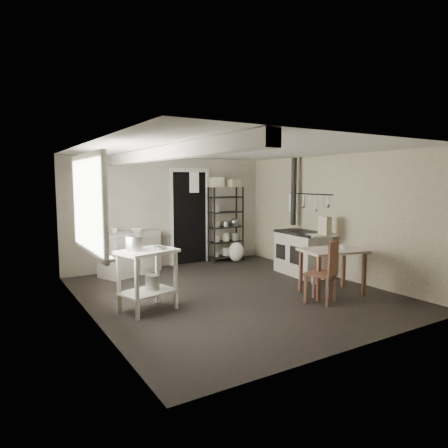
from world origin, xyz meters
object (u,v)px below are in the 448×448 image
stove (302,252)px  chair (321,271)px  flour_sack (236,251)px  work_table (332,271)px  base_cabinets (130,251)px  shelf_rack (226,219)px  stockpot (134,245)px  prep_table (148,283)px

stove → chair: 1.80m
chair → flour_sack: size_ratio=2.17×
work_table → flour_sack: bearing=88.0°
work_table → flour_sack: size_ratio=2.19×
base_cabinets → chair: (1.83, -3.28, 0.03)m
stove → shelf_rack: bearing=110.3°
stockpot → stove: (3.50, 0.49, -0.50)m
chair → prep_table: bearing=132.5°
stockpot → base_cabinets: 2.41m
prep_table → flour_sack: 3.68m
chair → shelf_rack: bearing=58.0°
stove → chair: size_ratio=1.13×
shelf_rack → flour_sack: size_ratio=3.84×
prep_table → stockpot: bearing=167.7°
base_cabinets → work_table: 3.83m
stockpot → stove: bearing=7.9°
shelf_rack → stove: size_ratio=1.57×
base_cabinets → chair: 3.75m
base_cabinets → stove: bearing=-55.7°
flour_sack → work_table: bearing=-92.0°
prep_table → stove: stove is taller
prep_table → stove: size_ratio=0.81×
stockpot → flour_sack: 3.85m
base_cabinets → shelf_rack: bearing=-20.8°
base_cabinets → work_table: (2.32, -3.04, -0.08)m
work_table → chair: (-0.49, -0.24, 0.10)m
prep_table → stove: 3.38m
prep_table → shelf_rack: shelf_rack is taller
base_cabinets → flour_sack: (2.42, -0.08, -0.22)m
stove → flour_sack: stove is taller
prep_table → shelf_rack: 3.71m
prep_table → base_cabinets: size_ratio=0.69×
work_table → chair: size_ratio=1.01×
prep_table → work_table: 2.92m
base_cabinets → flour_sack: base_cabinets is taller
prep_table → stove: (3.33, 0.52, 0.04)m
stove → work_table: bearing=-108.4°
flour_sack → chair: bearing=-100.5°
flour_sack → prep_table: bearing=-142.8°
prep_table → chair: (2.34, -0.98, 0.08)m
base_cabinets → work_table: base_cabinets is taller
stove → chair: bearing=-120.1°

